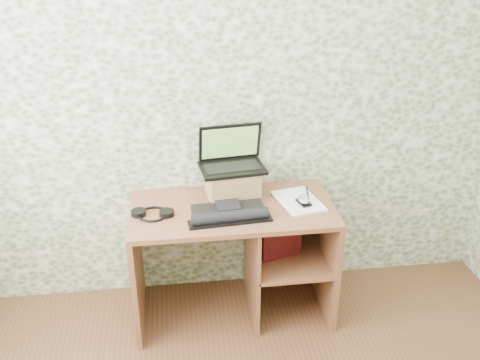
{
  "coord_description": "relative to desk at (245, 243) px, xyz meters",
  "views": [
    {
      "loc": [
        -0.31,
        -1.29,
        2.28
      ],
      "look_at": [
        0.04,
        1.39,
        0.95
      ],
      "focal_mm": 40.0,
      "sensor_mm": 36.0,
      "label": 1
    }
  ],
  "objects": [
    {
      "name": "laptop",
      "position": [
        -0.06,
        0.16,
        0.51
      ],
      "size": [
        0.41,
        0.31,
        0.25
      ],
      "rotation": [
        0.0,
        0.0,
        0.12
      ],
      "color": "black",
      "rests_on": "riser"
    },
    {
      "name": "headphones",
      "position": [
        -0.54,
        -0.06,
        0.28
      ],
      "size": [
        0.25,
        0.2,
        0.03
      ],
      "rotation": [
        0.0,
        0.0,
        -0.15
      ],
      "color": "black",
      "rests_on": "desk"
    },
    {
      "name": "notepad",
      "position": [
        0.32,
        -0.02,
        0.28
      ],
      "size": [
        0.29,
        0.37,
        0.02
      ],
      "primitive_type": "cube",
      "rotation": [
        0.0,
        0.0,
        0.21
      ],
      "color": "white",
      "rests_on": "desk"
    },
    {
      "name": "pen",
      "position": [
        0.4,
        0.06,
        0.29
      ],
      "size": [
        0.03,
        0.16,
        0.01
      ],
      "primitive_type": "cylinder",
      "rotation": [
        1.57,
        0.0,
        -0.16
      ],
      "color": "black",
      "rests_on": "notepad"
    },
    {
      "name": "mouse",
      "position": [
        0.34,
        -0.06,
        0.3
      ],
      "size": [
        0.1,
        0.12,
        0.04
      ],
      "primitive_type": "ellipsoid",
      "rotation": [
        0.0,
        0.0,
        0.26
      ],
      "color": "silver",
      "rests_on": "notepad"
    },
    {
      "name": "wall_back",
      "position": [
        -0.08,
        0.28,
        0.82
      ],
      "size": [
        3.5,
        0.0,
        3.5
      ],
      "primitive_type": "plane",
      "rotation": [
        1.57,
        0.0,
        0.0
      ],
      "color": "white",
      "rests_on": "ground"
    },
    {
      "name": "desk",
      "position": [
        0.0,
        0.0,
        0.0
      ],
      "size": [
        1.2,
        0.6,
        0.75
      ],
      "color": "brown",
      "rests_on": "floor"
    },
    {
      "name": "keyboard",
      "position": [
        -0.11,
        -0.13,
        0.29
      ],
      "size": [
        0.48,
        0.27,
        0.07
      ],
      "rotation": [
        0.0,
        0.0,
        0.08
      ],
      "color": "black",
      "rests_on": "desk"
    },
    {
      "name": "red_box",
      "position": [
        0.22,
        -0.03,
        0.06
      ],
      "size": [
        0.27,
        0.15,
        0.31
      ],
      "primitive_type": "cube",
      "rotation": [
        0.0,
        0.0,
        0.26
      ],
      "color": "maroon",
      "rests_on": "desk"
    },
    {
      "name": "riser",
      "position": [
        -0.06,
        0.12,
        0.36
      ],
      "size": [
        0.33,
        0.28,
        0.18
      ],
      "primitive_type": "cube",
      "rotation": [
        0.0,
        0.0,
        0.12
      ],
      "color": "#A7804B",
      "rests_on": "desk"
    }
  ]
}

